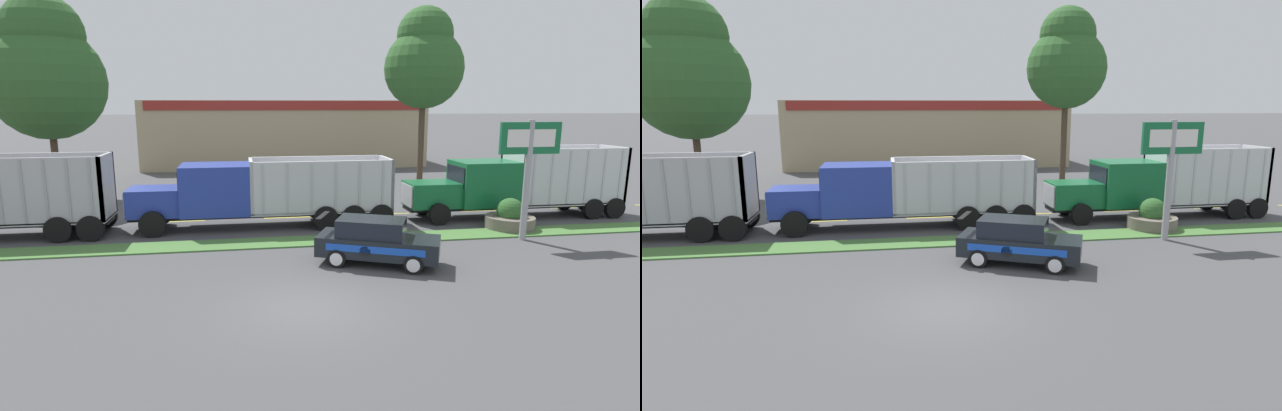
{
  "view_description": "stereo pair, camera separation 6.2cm",
  "coord_description": "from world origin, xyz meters",
  "views": [
    {
      "loc": [
        -1.74,
        -13.39,
        5.76
      ],
      "look_at": [
        1.7,
        7.77,
        1.42
      ],
      "focal_mm": 28.0,
      "sensor_mm": 36.0,
      "label": 1
    },
    {
      "loc": [
        -1.67,
        -13.4,
        5.76
      ],
      "look_at": [
        1.7,
        7.77,
        1.42
      ],
      "focal_mm": 28.0,
      "sensor_mm": 36.0,
      "label": 2
    }
  ],
  "objects": [
    {
      "name": "centre_line_5",
      "position": [
        6.05,
        11.85,
        0.0
      ],
      "size": [
        2.4,
        0.14,
        0.01
      ],
      "primitive_type": "cube",
      "color": "yellow",
      "rests_on": "ground_plane"
    },
    {
      "name": "centre_line_4",
      "position": [
        0.65,
        11.85,
        0.0
      ],
      "size": [
        2.4,
        0.14,
        0.01
      ],
      "primitive_type": "cube",
      "color": "yellow",
      "rests_on": "ground_plane"
    },
    {
      "name": "store_sign_post",
      "position": [
        10.33,
        5.91,
        3.67
      ],
      "size": [
        2.7,
        0.28,
        5.16
      ],
      "color": "#9E9EA3",
      "rests_on": "ground_plane"
    },
    {
      "name": "centre_line_7",
      "position": [
        16.85,
        11.85,
        0.0
      ],
      "size": [
        2.4,
        0.14,
        0.01
      ],
      "primitive_type": "cube",
      "color": "yellow",
      "rests_on": "ground_plane"
    },
    {
      "name": "centre_line_2",
      "position": [
        -10.15,
        11.85,
        0.0
      ],
      "size": [
        2.4,
        0.14,
        0.01
      ],
      "primitive_type": "cube",
      "color": "yellow",
      "rests_on": "ground_plane"
    },
    {
      "name": "stone_planter",
      "position": [
        10.78,
        7.79,
        0.51
      ],
      "size": [
        2.26,
        2.26,
        1.47
      ],
      "color": "#6B6056",
      "rests_on": "ground_plane"
    },
    {
      "name": "tree_behind_left",
      "position": [
        11.48,
        21.73,
        8.85
      ],
      "size": [
        5.67,
        5.67,
        12.55
      ],
      "color": "#473828",
      "rests_on": "ground_plane"
    },
    {
      "name": "ground_plane",
      "position": [
        0.0,
        0.0,
        0.0
      ],
      "size": [
        600.0,
        600.0,
        0.0
      ],
      "primitive_type": "plane",
      "color": "#474749"
    },
    {
      "name": "dump_truck_mid",
      "position": [
        11.53,
        10.21,
        1.61
      ],
      "size": [
        11.45,
        2.64,
        3.62
      ],
      "color": "black",
      "rests_on": "ground_plane"
    },
    {
      "name": "rally_car",
      "position": [
        3.12,
        3.68,
        0.87
      ],
      "size": [
        4.72,
        3.4,
        1.73
      ],
      "color": "black",
      "rests_on": "ground_plane"
    },
    {
      "name": "centre_line_6",
      "position": [
        11.45,
        11.85,
        0.0
      ],
      "size": [
        2.4,
        0.14,
        0.01
      ],
      "primitive_type": "cube",
      "color": "yellow",
      "rests_on": "ground_plane"
    },
    {
      "name": "dump_truck_trail",
      "position": [
        -1.65,
        10.1,
        1.59
      ],
      "size": [
        12.29,
        2.73,
        3.24
      ],
      "color": "black",
      "rests_on": "ground_plane"
    },
    {
      "name": "store_building_backdrop",
      "position": [
        2.71,
        37.15,
        3.07
      ],
      "size": [
        25.89,
        12.1,
        6.14
      ],
      "color": "tan",
      "rests_on": "ground_plane"
    },
    {
      "name": "grass_verge",
      "position": [
        0.0,
        7.04,
        0.03
      ],
      "size": [
        120.0,
        1.62,
        0.06
      ],
      "primitive_type": "cube",
      "color": "#477538",
      "rests_on": "ground_plane"
    },
    {
      "name": "centre_line_3",
      "position": [
        -4.75,
        11.85,
        0.0
      ],
      "size": [
        2.4,
        0.14,
        0.01
      ],
      "primitive_type": "cube",
      "color": "yellow",
      "rests_on": "ground_plane"
    },
    {
      "name": "tree_behind_centre",
      "position": [
        -12.85,
        19.28,
        7.72
      ],
      "size": [
        6.74,
        6.74,
        12.1
      ],
      "color": "#473828",
      "rests_on": "ground_plane"
    }
  ]
}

